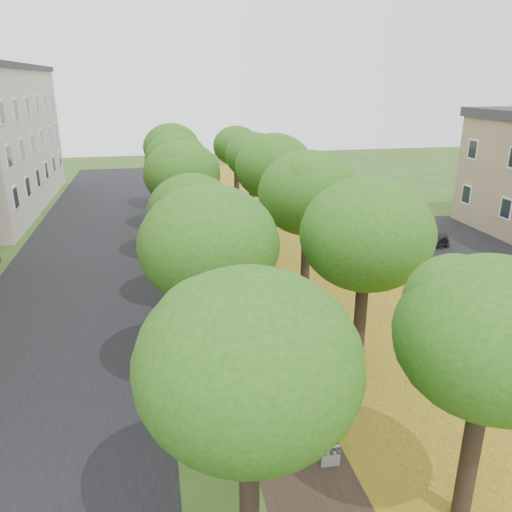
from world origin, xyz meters
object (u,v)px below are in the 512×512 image
car_grey (412,236)px  car_white (392,223)px  bench (321,432)px  car_red (487,279)px

car_grey → car_white: bearing=-3.9°
car_white → bench: bearing=163.5°
bench → car_grey: bearing=-32.0°
car_grey → car_white: (0.00, 2.57, 0.08)m
bench → car_white: (10.73, 17.73, 0.31)m
bench → car_white: size_ratio=0.33×
bench → car_red: (10.73, 8.22, 0.27)m
bench → car_white: car_white is taller
car_red → car_grey: 6.94m
bench → car_grey: size_ratio=0.39×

